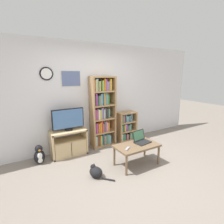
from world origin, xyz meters
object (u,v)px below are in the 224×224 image
Objects in this scene: tv_stand at (69,143)px; remote_near_laptop at (127,149)px; coffee_table at (137,147)px; laptop at (141,139)px; penguin_figurine at (39,155)px; television at (68,119)px; bookshelf_short at (125,127)px; bookshelf_tall at (102,113)px; cat at (96,172)px.

tv_stand is 1.47m from remote_near_laptop.
tv_stand is 1.58m from coffee_table.
laptop reaches higher than penguin_figurine.
television is 1.70m from bookshelf_short.
bookshelf_tall is at bearing 179.46° from bookshelf_short.
bookshelf_short is at bearing 2.37° from television.
bookshelf_tall reaches higher than tv_stand.
coffee_table is 0.30m from remote_near_laptop.
television reaches higher than tv_stand.
bookshelf_short is (1.66, 0.09, 0.10)m from tv_stand.
television is 1.52m from remote_near_laptop.
bookshelf_tall is at bearing -39.69° from remote_near_laptop.
penguin_figurine is (-1.58, -0.18, -0.70)m from bookshelf_tall.
coffee_table is 0.21m from laptop.
tv_stand is 1.67m from bookshelf_short.
cat is (-0.64, 0.11, -0.35)m from remote_near_laptop.
bookshelf_short is 1.74× the size of cat.
penguin_figurine is (-1.72, 1.09, -0.20)m from coffee_table.
penguin_figurine is at bearing 107.19° from cat.
tv_stand is 0.98× the size of bookshelf_short.
tv_stand is 1.16m from cat.
remote_near_laptop is at bearing -96.11° from bookshelf_tall.
coffee_table reaches higher than cat.
television is 1.68m from laptop.
bookshelf_tall is 1.37m from coffee_table.
coffee_table is 2.05m from penguin_figurine.
television is 1.76× the size of penguin_figurine.
cat is at bearing 172.87° from laptop.
bookshelf_short reaches higher than penguin_figurine.
television is (0.02, 0.02, 0.55)m from tv_stand.
laptop is at bearing -110.08° from bookshelf_short.
coffee_table is at bearing -22.64° from cat.
bookshelf_short is 5.18× the size of remote_near_laptop.
bookshelf_tall is 2.21× the size of bookshelf_short.
bookshelf_tall is 1.66m from cat.
penguin_figurine is at bearing -173.42° from bookshelf_tall.
television is at bearing 75.57° from cat.
bookshelf_short is 0.90× the size of coffee_table.
remote_near_laptop is at bearing -29.59° from cat.
bookshelf_tall is at bearing 95.66° from laptop.
tv_stand is 2.14× the size of laptop.
laptop is at bearing 23.61° from coffee_table.
bookshelf_tall is (0.92, 0.10, 0.59)m from tv_stand.
coffee_table is 1.93× the size of cat.
bookshelf_short reaches higher than coffee_table.
television is at bearing 8.91° from penguin_figurine.
coffee_table is at bearing -83.54° from bookshelf_tall.
bookshelf_short is 2.34m from penguin_figurine.
tv_stand is 0.55m from television.
tv_stand is 1.96× the size of penguin_figurine.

